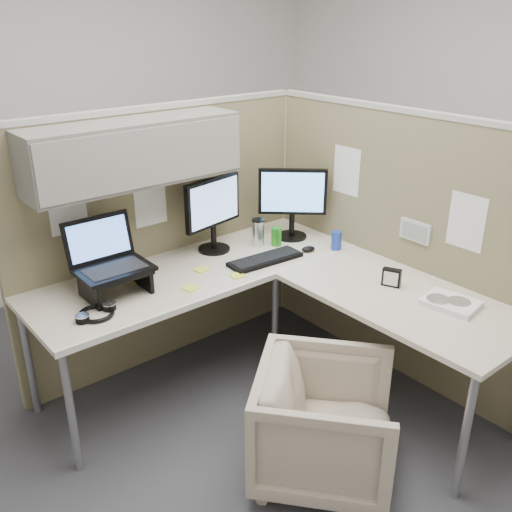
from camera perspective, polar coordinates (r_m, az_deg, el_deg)
ground at (r=3.42m, az=1.42°, el=-14.94°), size 4.50×4.50×0.00m
partition_back at (r=3.40m, az=-10.41°, el=5.48°), size 2.00×0.36×1.63m
partition_right at (r=3.55m, az=13.32°, el=1.21°), size 0.07×2.03×1.63m
desk at (r=3.20m, az=1.76°, el=-3.25°), size 2.00×1.98×0.73m
office_chair at (r=2.85m, az=6.93°, el=-15.78°), size 0.87×0.87×0.66m
monitor_left at (r=3.50m, az=-4.32°, el=4.74°), size 0.44×0.20×0.47m
monitor_right at (r=3.71m, az=3.66°, el=5.84°), size 0.35×0.32×0.47m
laptop_station at (r=3.10m, az=-14.29°, el=-1.00°), size 0.38×0.32×0.39m
keyboard at (r=3.43m, az=0.93°, el=-0.35°), size 0.48×0.19×0.02m
mouse at (r=3.58m, az=5.26°, el=0.71°), size 0.10×0.08×0.03m
travel_mug at (r=3.64m, az=0.22°, el=2.40°), size 0.08×0.08×0.18m
soda_can_green at (r=3.62m, az=8.04°, el=1.55°), size 0.07×0.07×0.12m
soda_can_silver at (r=3.65m, az=2.06°, el=1.98°), size 0.07×0.07×0.12m
sticky_note_c at (r=3.26m, az=-11.88°, el=-2.36°), size 0.09×0.09×0.01m
sticky_note_a at (r=3.12m, az=-6.57°, el=-3.20°), size 0.09×0.09×0.01m
sticky_note_b at (r=3.24m, az=-1.86°, el=-1.96°), size 0.09×0.09×0.01m
sticky_note_d at (r=3.33m, az=-5.49°, el=-1.36°), size 0.08×0.08×0.01m
headphones at (r=2.94m, az=-15.69°, el=-5.53°), size 0.22×0.21×0.03m
paper_stack at (r=3.09m, az=18.91°, el=-4.47°), size 0.25×0.29×0.03m
desk_clock at (r=3.20m, az=13.40°, el=-2.10°), size 0.08×0.11×0.10m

